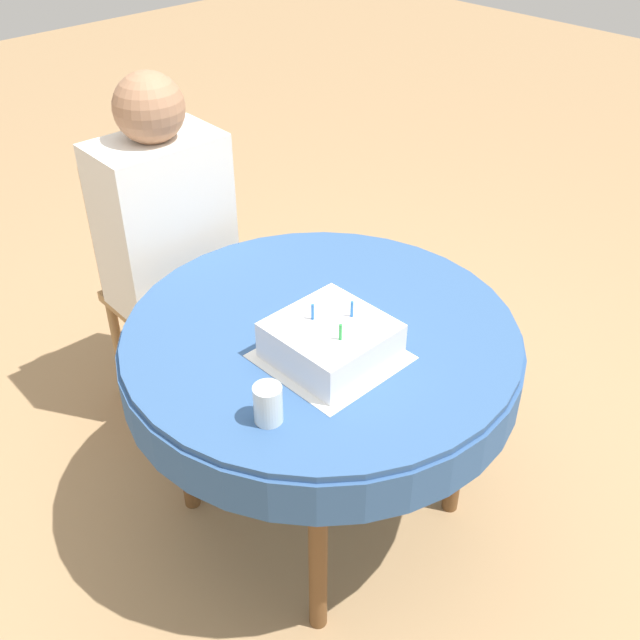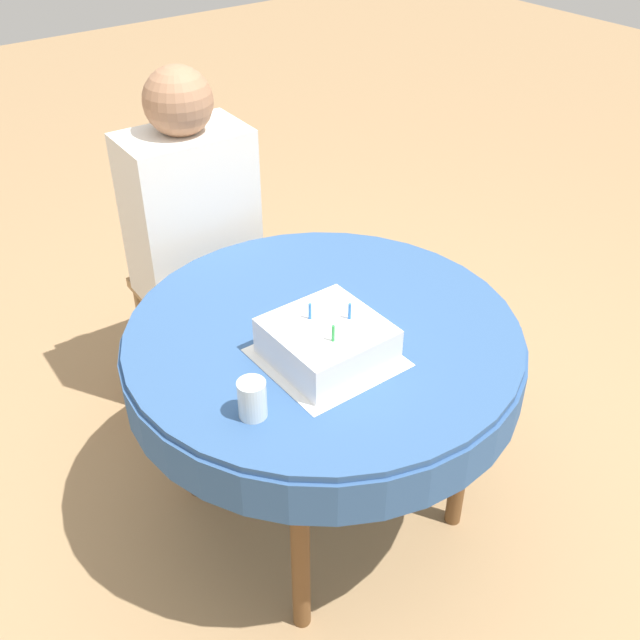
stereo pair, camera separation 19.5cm
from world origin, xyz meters
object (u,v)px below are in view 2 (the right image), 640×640
Objects in this scene: person at (193,215)px; drinking_glass at (252,399)px; birthday_cake at (327,341)px; chair at (189,267)px.

person reaches higher than drinking_glass.
birthday_cake reaches higher than drinking_glass.
person is 0.98m from drinking_glass.
birthday_cake is at bearing -93.15° from chair.
chair is 0.75× the size of person.
birthday_cake is 0.28m from drinking_glass.
birthday_cake is at bearing 13.99° from drinking_glass.
chair reaches higher than birthday_cake.
drinking_glass is (-0.35, -0.92, 0.02)m from person.
drinking_glass is at bearing -166.01° from birthday_cake.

